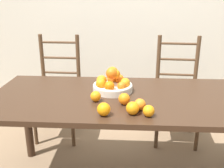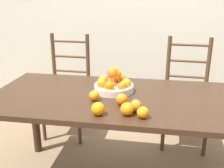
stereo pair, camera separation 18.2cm
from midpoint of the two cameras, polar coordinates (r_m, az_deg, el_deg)
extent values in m
cube|color=silver|center=(3.20, 2.59, 16.65)|extent=(8.00, 0.06, 2.60)
cube|color=#382316|center=(1.84, 1.50, -3.19)|extent=(1.99, 0.85, 0.03)
cylinder|color=#382316|center=(2.51, -19.93, -7.54)|extent=(0.07, 0.07, 0.72)
cylinder|color=silver|center=(1.92, -2.55, -0.96)|extent=(0.29, 0.29, 0.04)
torus|color=silver|center=(1.91, -2.56, -0.33)|extent=(0.29, 0.29, 0.02)
sphere|color=orange|center=(1.89, 0.13, 0.18)|extent=(0.07, 0.07, 0.07)
sphere|color=orange|center=(1.97, -1.02, 1.12)|extent=(0.07, 0.07, 0.07)
sphere|color=orange|center=(1.99, -2.70, 1.20)|extent=(0.07, 0.07, 0.07)
sphere|color=orange|center=(1.94, -4.93, 0.74)|extent=(0.08, 0.08, 0.08)
sphere|color=orange|center=(1.88, -5.20, 0.08)|extent=(0.07, 0.07, 0.07)
sphere|color=orange|center=(1.82, -3.41, -0.48)|extent=(0.07, 0.07, 0.07)
sphere|color=orange|center=(1.84, -0.74, -0.51)|extent=(0.06, 0.06, 0.06)
sphere|color=orange|center=(1.88, -1.95, 2.13)|extent=(0.07, 0.07, 0.07)
sphere|color=orange|center=(1.89, -2.65, 2.52)|extent=(0.08, 0.08, 0.08)
sphere|color=orange|center=(1.87, -2.84, 2.33)|extent=(0.08, 0.08, 0.08)
sphere|color=orange|center=(1.54, 1.18, -5.35)|extent=(0.08, 0.08, 0.08)
sphere|color=orange|center=(1.68, -0.40, -3.32)|extent=(0.08, 0.08, 0.08)
sphere|color=orange|center=(1.53, 4.62, -5.93)|extent=(0.07, 0.07, 0.07)
sphere|color=orange|center=(1.74, -6.56, -2.73)|extent=(0.07, 0.07, 0.07)
sphere|color=orange|center=(1.60, 2.89, -4.54)|extent=(0.07, 0.07, 0.07)
sphere|color=orange|center=(1.54, -5.21, -5.57)|extent=(0.08, 0.08, 0.08)
cylinder|color=#513823|center=(2.72, -18.37, -8.01)|extent=(0.04, 0.04, 0.48)
cylinder|color=#513823|center=(2.60, -10.57, -8.63)|extent=(0.04, 0.04, 0.48)
cylinder|color=#513823|center=(2.92, -16.27, 0.14)|extent=(0.04, 0.04, 1.05)
cylinder|color=#513823|center=(2.81, -9.02, -0.07)|extent=(0.04, 0.04, 1.05)
cube|color=#513823|center=(2.71, -13.78, -1.79)|extent=(0.43, 0.41, 0.04)
cylinder|color=#513823|center=(2.82, -12.90, 2.41)|extent=(0.38, 0.03, 0.02)
cylinder|color=#513823|center=(2.78, -13.14, 5.57)|extent=(0.38, 0.03, 0.02)
cylinder|color=#513823|center=(2.75, -13.39, 8.80)|extent=(0.38, 0.03, 0.02)
cylinder|color=#513823|center=(2.55, 7.75, -9.04)|extent=(0.04, 0.04, 0.48)
cylinder|color=#513823|center=(2.59, 16.28, -9.23)|extent=(0.04, 0.04, 0.48)
cylinder|color=#513823|center=(2.77, 7.93, -0.30)|extent=(0.04, 0.04, 1.05)
cylinder|color=#513823|center=(2.81, 15.71, -0.60)|extent=(0.04, 0.04, 1.05)
cube|color=#513823|center=(2.62, 12.11, -2.36)|extent=(0.44, 0.42, 0.04)
cylinder|color=#513823|center=(2.74, 12.02, 1.99)|extent=(0.38, 0.05, 0.02)
cylinder|color=#513823|center=(2.70, 12.25, 5.23)|extent=(0.38, 0.05, 0.02)
cylinder|color=#513823|center=(2.67, 12.49, 8.56)|extent=(0.38, 0.05, 0.02)
camera|label=1|loc=(0.09, -92.86, -0.99)|focal=42.00mm
camera|label=2|loc=(0.09, 87.14, 0.99)|focal=42.00mm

